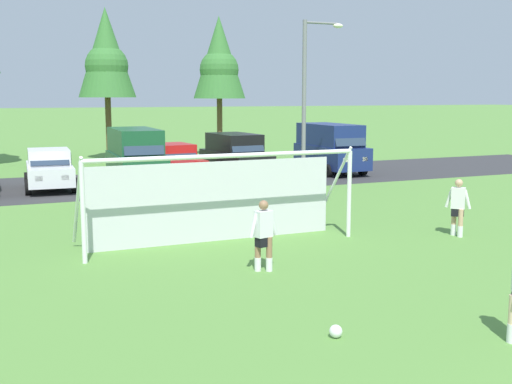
% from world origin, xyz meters
% --- Properties ---
extents(ground_plane, '(400.00, 400.00, 0.00)m').
position_xyz_m(ground_plane, '(0.00, 15.00, 0.00)').
color(ground_plane, '#598C3D').
extents(parking_lot_strip, '(52.00, 8.40, 0.01)m').
position_xyz_m(parking_lot_strip, '(0.00, 26.27, 0.00)').
color(parking_lot_strip, '#333335').
rests_on(parking_lot_strip, ground).
extents(soccer_ball, '(0.22, 0.22, 0.22)m').
position_xyz_m(soccer_ball, '(-1.67, 6.26, 0.11)').
color(soccer_ball, white).
rests_on(soccer_ball, ground).
extents(soccer_goal, '(7.44, 1.96, 2.57)m').
position_xyz_m(soccer_goal, '(-1.10, 13.55, 1.29)').
color(soccer_goal, white).
rests_on(soccer_goal, ground).
extents(player_striker_near, '(0.75, 0.32, 1.64)m').
position_xyz_m(player_striker_near, '(-1.12, 10.44, 0.82)').
color(player_striker_near, '#936B4C').
rests_on(player_striker_near, ground).
extents(player_midfield_center, '(0.52, 0.64, 1.64)m').
position_xyz_m(player_midfield_center, '(5.43, 11.61, 0.82)').
color(player_midfield_center, tan).
rests_on(player_midfield_center, ground).
extents(parked_car_slot_left, '(2.21, 4.29, 1.72)m').
position_xyz_m(parked_car_slot_left, '(-4.27, 25.68, 0.88)').
color(parked_car_slot_left, silver).
rests_on(parked_car_slot_left, ground).
extents(parked_car_slot_center_left, '(2.33, 4.87, 2.52)m').
position_xyz_m(parked_car_slot_center_left, '(-0.62, 25.48, 1.34)').
color(parked_car_slot_center_left, '#194C2D').
rests_on(parked_car_slot_center_left, ground).
extents(parked_car_slot_center, '(2.29, 4.33, 1.72)m').
position_xyz_m(parked_car_slot_center, '(1.41, 26.54, 0.88)').
color(parked_car_slot_center, red).
rests_on(parked_car_slot_center, ground).
extents(parked_car_slot_center_right, '(2.36, 4.71, 2.16)m').
position_xyz_m(parked_car_slot_center_right, '(4.31, 25.94, 1.11)').
color(parked_car_slot_center_right, black).
rests_on(parked_car_slot_center_right, ground).
extents(parked_car_slot_right, '(2.24, 4.82, 2.52)m').
position_xyz_m(parked_car_slot_right, '(9.67, 26.17, 1.34)').
color(parked_car_slot_right, navy).
rests_on(parked_car_slot_right, ground).
extents(tree_mid_left, '(3.47, 3.47, 9.25)m').
position_xyz_m(tree_mid_left, '(0.43, 37.42, 6.35)').
color(tree_mid_left, brown).
rests_on(tree_mid_left, ground).
extents(tree_center_back, '(3.40, 3.40, 9.06)m').
position_xyz_m(tree_center_back, '(7.68, 37.32, 6.22)').
color(tree_center_back, brown).
rests_on(tree_center_back, ground).
extents(street_lamp, '(2.00, 0.32, 7.11)m').
position_xyz_m(street_lamp, '(6.08, 21.96, 3.69)').
color(street_lamp, slate).
rests_on(street_lamp, ground).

